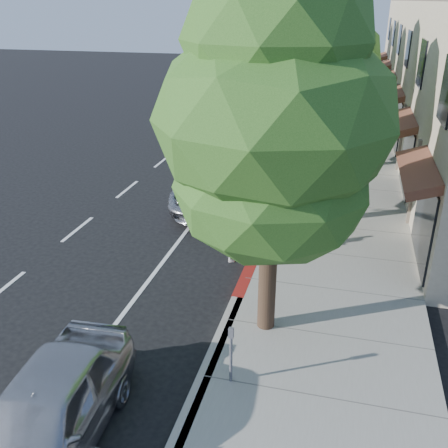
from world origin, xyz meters
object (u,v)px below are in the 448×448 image
(bicycle, at_px, (228,218))
(white_pickup, at_px, (271,118))
(street_tree_0, at_px, (274,125))
(silver_suv, at_px, (224,183))
(street_tree_3, at_px, (329,56))
(pedestrian, at_px, (327,196))
(street_tree_2, at_px, (320,61))
(dark_suv_far, at_px, (297,104))
(dark_sedan, at_px, (239,160))
(cyclist, at_px, (231,233))
(street_tree_1, at_px, (305,88))
(street_tree_5, at_px, (338,43))
(street_tree_4, at_px, (335,45))
(near_car_a, at_px, (46,415))

(bicycle, bearing_deg, white_pickup, -2.88)
(street_tree_0, relative_size, silver_suv, 1.33)
(bicycle, bearing_deg, street_tree_3, -16.04)
(silver_suv, relative_size, pedestrian, 3.61)
(street_tree_0, bearing_deg, street_tree_2, 90.00)
(dark_suv_far, bearing_deg, street_tree_2, -82.70)
(street_tree_3, relative_size, dark_suv_far, 1.70)
(street_tree_3, height_order, dark_sedan, street_tree_3)
(street_tree_3, xyz_separation_m, cyclist, (-1.60, -14.79, -3.54))
(bicycle, bearing_deg, street_tree_1, -71.51)
(street_tree_1, xyz_separation_m, dark_suv_far, (-2.10, 18.13, -3.88))
(pedestrian, bearing_deg, street_tree_2, -99.99)
(street_tree_3, relative_size, dark_sedan, 1.80)
(street_tree_5, relative_size, bicycle, 3.39)
(cyclist, xyz_separation_m, silver_suv, (-1.32, 4.29, -0.05))
(street_tree_2, distance_m, street_tree_5, 18.01)
(silver_suv, bearing_deg, white_pickup, 93.37)
(silver_suv, relative_size, dark_sedan, 1.47)
(street_tree_3, bearing_deg, street_tree_4, 90.00)
(cyclist, bearing_deg, street_tree_4, -23.38)
(silver_suv, relative_size, white_pickup, 1.18)
(street_tree_1, relative_size, street_tree_5, 1.08)
(bicycle, xyz_separation_m, near_car_a, (-0.86, -9.22, 0.22))
(cyclist, bearing_deg, street_tree_5, -22.40)
(street_tree_4, distance_m, dark_sedan, 13.90)
(street_tree_5, bearing_deg, dark_sedan, -99.27)
(street_tree_1, height_order, white_pickup, street_tree_1)
(street_tree_4, bearing_deg, dark_suv_far, 176.52)
(cyclist, height_order, pedestrian, pedestrian)
(street_tree_0, bearing_deg, dark_suv_far, 94.99)
(street_tree_4, distance_m, street_tree_5, 6.01)
(street_tree_1, relative_size, street_tree_2, 0.96)
(bicycle, height_order, silver_suv, silver_suv)
(street_tree_5, bearing_deg, street_tree_0, -90.00)
(street_tree_2, xyz_separation_m, dark_suv_far, (-2.10, 12.13, -4.06))
(street_tree_2, xyz_separation_m, street_tree_3, (0.00, 6.00, -0.38))
(near_car_a, bearing_deg, dark_suv_far, 84.95)
(dark_sedan, height_order, dark_suv_far, dark_suv_far)
(dark_sedan, bearing_deg, near_car_a, -93.45)
(near_car_a, bearing_deg, street_tree_4, 80.69)
(dark_sedan, bearing_deg, street_tree_5, 76.81)
(dark_suv_far, bearing_deg, silver_suv, -95.34)
(street_tree_0, bearing_deg, street_tree_5, 90.00)
(cyclist, xyz_separation_m, white_pickup, (-1.50, 16.19, -0.14))
(street_tree_5, distance_m, pedestrian, 23.61)
(street_tree_0, distance_m, cyclist, 5.35)
(street_tree_3, height_order, silver_suv, street_tree_3)
(street_tree_4, xyz_separation_m, white_pickup, (-3.10, -4.60, -3.77))
(street_tree_1, height_order, silver_suv, street_tree_1)
(street_tree_2, relative_size, bicycle, 3.82)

